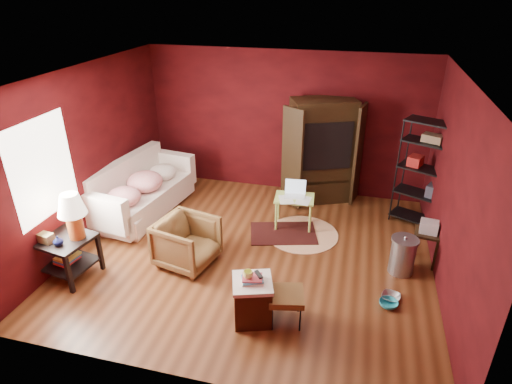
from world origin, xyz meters
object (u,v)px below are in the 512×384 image
at_px(laptop_desk, 294,200).
at_px(tv_armoire, 322,150).
at_px(armchair, 187,240).
at_px(side_table, 70,228).
at_px(hamper, 252,299).
at_px(wire_shelving, 427,170).
at_px(sofa, 143,197).

bearing_deg(laptop_desk, tv_armoire, 70.27).
height_order(armchair, laptop_desk, laptop_desk).
relative_size(side_table, laptop_desk, 1.59).
height_order(hamper, laptop_desk, laptop_desk).
relative_size(armchair, wire_shelving, 0.43).
relative_size(hamper, wire_shelving, 0.36).
distance_m(armchair, wire_shelving, 4.17).
bearing_deg(wire_shelving, tv_armoire, -171.35).
distance_m(laptop_desk, tv_armoire, 1.32).
bearing_deg(side_table, hamper, -5.66).
height_order(armchair, side_table, side_table).
xyz_separation_m(sofa, armchair, (1.37, -1.24, 0.05)).
height_order(sofa, side_table, side_table).
relative_size(sofa, side_table, 1.41).
bearing_deg(tv_armoire, armchair, -145.19).
height_order(side_table, tv_armoire, tv_armoire).
bearing_deg(hamper, side_table, 174.34).
height_order(side_table, hamper, side_table).
distance_m(tv_armoire, wire_shelving, 1.92).
xyz_separation_m(laptop_desk, tv_armoire, (0.30, 1.17, 0.53)).
height_order(hamper, wire_shelving, wire_shelving).
height_order(side_table, wire_shelving, wire_shelving).
bearing_deg(wire_shelving, side_table, -126.02).
xyz_separation_m(hamper, laptop_desk, (0.11, 2.43, 0.20)).
relative_size(laptop_desk, wire_shelving, 0.44).
bearing_deg(laptop_desk, hamper, -97.93).
height_order(armchair, tv_armoire, tv_armoire).
bearing_deg(hamper, wire_shelving, 53.57).
height_order(laptop_desk, tv_armoire, tv_armoire).
bearing_deg(sofa, tv_armoire, -64.37).
distance_m(sofa, tv_armoire, 3.44).
relative_size(armchair, tv_armoire, 0.41).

